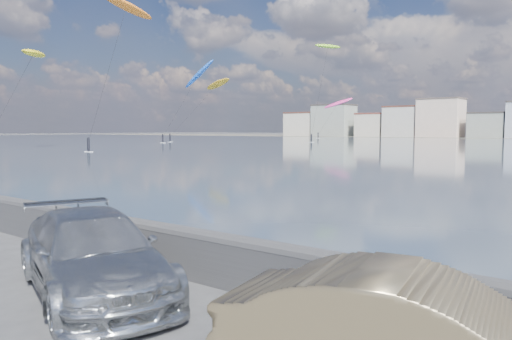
{
  "coord_description": "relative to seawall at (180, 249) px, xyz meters",
  "views": [
    {
      "loc": [
        7.5,
        -4.48,
        3.08
      ],
      "look_at": [
        1.0,
        4.0,
        2.2
      ],
      "focal_mm": 35.0,
      "sensor_mm": 36.0,
      "label": 1
    }
  ],
  "objects": [
    {
      "name": "seawall",
      "position": [
        0.0,
        0.0,
        0.0
      ],
      "size": [
        400.0,
        0.36,
        1.08
      ],
      "color": "#28282B",
      "rests_on": "ground"
    },
    {
      "name": "kitesurfer_0",
      "position": [
        -67.63,
        34.07,
        14.07
      ],
      "size": [
        9.51,
        10.96,
        15.83
      ],
      "color": "yellow",
      "rests_on": "ground"
    },
    {
      "name": "kitesurfer_9",
      "position": [
        -53.11,
        40.51,
        20.14
      ],
      "size": [
        4.6,
        12.71,
        22.93
      ],
      "color": "orange",
      "rests_on": "ground"
    },
    {
      "name": "kitesurfer_8",
      "position": [
        -75.67,
        147.95,
        11.4
      ],
      "size": [
        10.56,
        12.01,
        14.59
      ],
      "color": "#E5338C",
      "rests_on": "ground"
    },
    {
      "name": "kitesurfer_4",
      "position": [
        -56.74,
        106.83,
        23.41
      ],
      "size": [
        6.7,
        19.16,
        25.24
      ],
      "color": "#8CD826",
      "rests_on": "ground"
    },
    {
      "name": "car_silver",
      "position": [
        -0.45,
        -1.81,
        0.18
      ],
      "size": [
        5.66,
        3.91,
        1.52
      ],
      "primitive_type": "imported",
      "rotation": [
        0.0,
        0.0,
        1.19
      ],
      "color": "#A9ACB0",
      "rests_on": "ground"
    },
    {
      "name": "kitesurfer_10",
      "position": [
        -74.8,
        78.21,
        15.22
      ],
      "size": [
        9.97,
        11.1,
        19.78
      ],
      "color": "blue",
      "rests_on": "ground"
    },
    {
      "name": "ground",
      "position": [
        0.0,
        -2.7,
        -0.58
      ],
      "size": [
        700.0,
        700.0,
        0.0
      ],
      "primitive_type": "plane",
      "color": "#333335",
      "rests_on": "ground"
    },
    {
      "name": "kitesurfer_11",
      "position": [
        -79.69,
        89.92,
        13.87
      ],
      "size": [
        8.03,
        16.25,
        16.7
      ],
      "color": "#BF8C19",
      "rests_on": "ground"
    }
  ]
}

